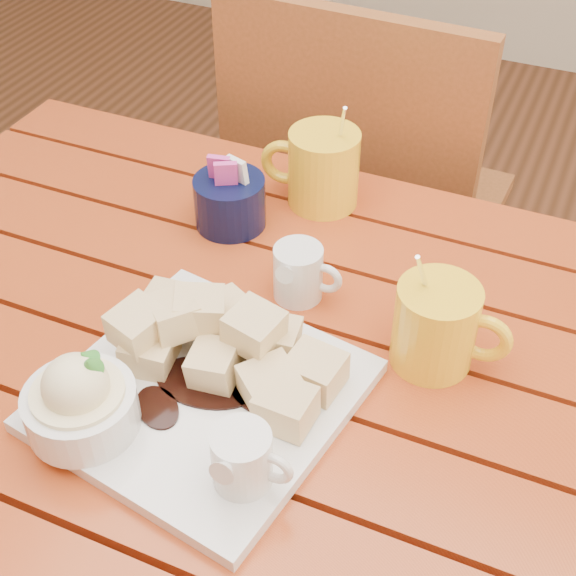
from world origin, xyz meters
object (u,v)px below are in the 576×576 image
at_px(table, 271,410).
at_px(chair_far, 362,205).
at_px(coffee_mug_left, 321,167).
at_px(coffee_mug_right, 438,325).
at_px(dessert_plate, 179,383).

height_order(table, chair_far, chair_far).
relative_size(coffee_mug_left, chair_far, 0.17).
height_order(coffee_mug_left, coffee_mug_right, coffee_mug_left).
height_order(table, dessert_plate, dessert_plate).
distance_m(coffee_mug_right, chair_far, 0.67).
relative_size(dessert_plate, coffee_mug_right, 2.17).
xyz_separation_m(table, dessert_plate, (-0.05, -0.11, 0.14)).
height_order(dessert_plate, coffee_mug_left, coffee_mug_left).
relative_size(dessert_plate, coffee_mug_left, 2.03).
bearing_deg(dessert_plate, chair_far, 93.04).
bearing_deg(coffee_mug_left, table, -86.39).
xyz_separation_m(coffee_mug_left, chair_far, (-0.03, 0.31, -0.27)).
bearing_deg(table, coffee_mug_left, 100.93).
height_order(dessert_plate, coffee_mug_right, coffee_mug_right).
distance_m(table, coffee_mug_left, 0.35).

